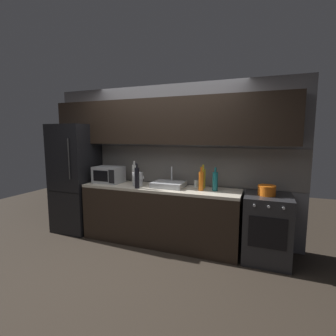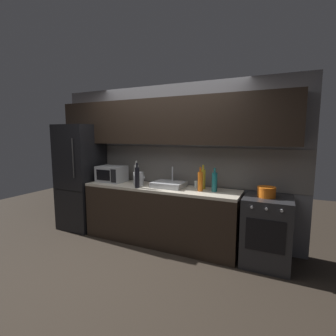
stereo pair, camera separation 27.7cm
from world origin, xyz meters
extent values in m
plane|color=#2D261E|center=(0.00, 0.00, 0.00)|extent=(10.00, 10.00, 0.00)
cube|color=slate|center=(0.00, 1.30, 1.25)|extent=(4.20, 0.10, 2.50)
cube|color=slate|center=(0.00, 1.25, 1.20)|extent=(4.20, 0.01, 0.60)
cube|color=black|center=(0.00, 1.08, 1.90)|extent=(3.87, 0.34, 0.70)
cube|color=black|center=(0.00, 0.90, 0.43)|extent=(2.46, 0.60, 0.86)
cube|color=beige|center=(0.00, 0.90, 0.88)|extent=(2.46, 0.60, 0.04)
cube|color=black|center=(-1.61, 0.90, 0.94)|extent=(0.68, 0.66, 1.87)
cube|color=black|center=(-1.61, 0.57, 0.75)|extent=(0.67, 0.00, 0.01)
cylinder|color=#333333|center=(-1.42, 0.55, 1.31)|extent=(0.02, 0.02, 0.66)
cube|color=#232326|center=(1.57, 0.90, 0.45)|extent=(0.60, 0.60, 0.90)
cube|color=black|center=(1.57, 0.60, 0.50)|extent=(0.45, 0.01, 0.40)
cylinder|color=#B2B2B7|center=(1.41, 0.59, 0.83)|extent=(0.03, 0.02, 0.03)
cylinder|color=#B2B2B7|center=(1.57, 0.59, 0.83)|extent=(0.03, 0.02, 0.03)
cylinder|color=#B2B2B7|center=(1.74, 0.59, 0.83)|extent=(0.03, 0.02, 0.03)
cube|color=#A8AAAF|center=(-0.93, 0.92, 1.04)|extent=(0.46, 0.34, 0.27)
cube|color=black|center=(-0.97, 0.75, 1.04)|extent=(0.28, 0.01, 0.18)
cube|color=black|center=(-0.77, 0.75, 1.04)|extent=(0.10, 0.01, 0.22)
cube|color=#ADAFB5|center=(0.14, 0.93, 0.94)|extent=(0.48, 0.38, 0.08)
cylinder|color=silver|center=(0.14, 1.06, 1.09)|extent=(0.02, 0.02, 0.22)
cylinder|color=#B7BABF|center=(-0.35, 0.86, 1.00)|extent=(0.16, 0.16, 0.21)
sphere|color=black|center=(-0.35, 0.86, 1.12)|extent=(0.02, 0.02, 0.02)
cone|color=#B7BABF|center=(-0.25, 0.86, 1.05)|extent=(0.03, 0.03, 0.05)
cylinder|color=silver|center=(-0.53, 1.07, 1.05)|extent=(0.08, 0.08, 0.29)
cylinder|color=silver|center=(-0.53, 1.07, 1.23)|extent=(0.03, 0.03, 0.07)
cylinder|color=gold|center=(0.65, 1.03, 1.04)|extent=(0.07, 0.07, 0.29)
cylinder|color=gold|center=(0.65, 1.03, 1.22)|extent=(0.03, 0.03, 0.07)
cylinder|color=black|center=(-0.27, 0.68, 1.05)|extent=(0.07, 0.07, 0.31)
cylinder|color=black|center=(-0.27, 0.68, 1.24)|extent=(0.03, 0.03, 0.07)
cylinder|color=orange|center=(0.66, 0.87, 1.04)|extent=(0.07, 0.07, 0.27)
cylinder|color=orange|center=(0.66, 0.87, 1.21)|extent=(0.03, 0.03, 0.07)
cylinder|color=#19666B|center=(0.85, 0.93, 1.03)|extent=(0.08, 0.08, 0.27)
cylinder|color=#19666B|center=(0.85, 0.93, 1.20)|extent=(0.03, 0.03, 0.07)
cylinder|color=silver|center=(0.54, 1.10, 0.95)|extent=(0.08, 0.08, 0.10)
cylinder|color=orange|center=(1.55, 0.90, 0.96)|extent=(0.22, 0.22, 0.11)
cylinder|color=orange|center=(1.55, 0.90, 1.02)|extent=(0.23, 0.23, 0.02)
camera|label=1|loc=(1.48, -2.58, 1.69)|focal=26.64mm
camera|label=2|loc=(1.74, -2.47, 1.69)|focal=26.64mm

